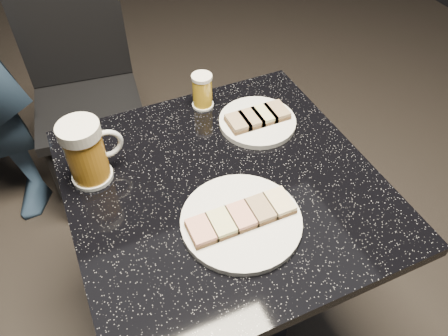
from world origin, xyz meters
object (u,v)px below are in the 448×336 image
(beer_mug, at_px, (87,152))
(beer_tumbler, at_px, (202,91))
(plate_large, at_px, (241,221))
(table, at_px, (224,242))
(plate_small, at_px, (257,122))
(chair, at_px, (85,89))

(beer_mug, xyz_separation_m, beer_tumbler, (0.33, 0.14, -0.03))
(plate_large, bearing_deg, beer_mug, 134.18)
(table, xyz_separation_m, beer_tumbler, (0.06, 0.29, 0.29))
(plate_large, height_order, table, plate_large)
(plate_small, xyz_separation_m, beer_mug, (-0.44, -0.01, 0.07))
(beer_tumbler, bearing_deg, chair, 114.39)
(plate_small, xyz_separation_m, beer_tumbler, (-0.10, 0.13, 0.04))
(beer_mug, height_order, chair, beer_mug)
(chair, bearing_deg, beer_mug, -95.53)
(plate_small, distance_m, beer_tumbler, 0.17)
(table, height_order, beer_tumbler, beer_tumbler)
(beer_tumbler, bearing_deg, plate_small, -52.20)
(plate_large, xyz_separation_m, beer_mug, (-0.26, 0.26, 0.07))
(table, distance_m, chair, 0.89)
(table, relative_size, beer_tumbler, 7.65)
(plate_small, xyz_separation_m, table, (-0.17, -0.16, -0.25))
(table, relative_size, chair, 0.87)
(table, bearing_deg, beer_mug, 151.94)
(beer_mug, bearing_deg, beer_tumbler, 23.32)
(plate_large, height_order, beer_mug, beer_mug)
(plate_large, height_order, beer_tumbler, beer_tumbler)
(plate_large, xyz_separation_m, table, (0.01, 0.12, -0.25))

